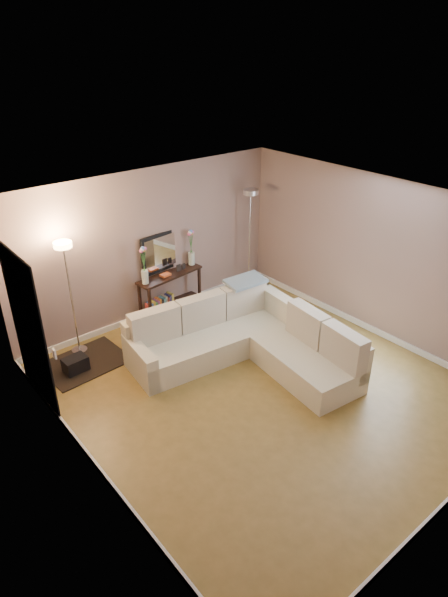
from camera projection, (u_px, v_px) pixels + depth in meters
floor at (260, 387)px, 7.09m from camera, size 5.00×5.50×0.01m
ceiling at (267, 210)px, 5.86m from camera, size 5.00×5.50×0.01m
wall_back at (150, 246)px, 8.35m from camera, size 5.00×0.02×2.60m
wall_left at (84, 383)px, 5.06m from camera, size 0.02×5.50×2.60m
wall_right at (378, 258)px, 7.88m from camera, size 0.02×5.50×2.60m
baseboard_back at (155, 311)px, 8.92m from camera, size 5.00×0.03×0.10m
baseboard_front at (439, 510)px, 5.20m from camera, size 5.00×0.03×0.10m
baseboard_left at (100, 470)px, 5.66m from camera, size 0.03×5.50×0.10m
baseboard_right at (367, 326)px, 8.46m from camera, size 0.03×5.50×0.10m
doorway at (29, 331)px, 6.33m from camera, size 0.02×1.20×2.20m
switch_plate at (54, 354)px, 5.71m from camera, size 0.02×0.08×0.12m
sectional_sofa at (244, 339)px, 7.56m from camera, size 2.67×2.76×0.91m
throw_blanket at (246, 281)px, 7.97m from camera, size 0.68×0.42×0.09m
console_table at (167, 293)px, 8.73m from camera, size 1.28×0.49×0.77m
leaning_mirror at (162, 252)px, 8.54m from camera, size 0.88×0.15×0.69m
table_decor at (171, 272)px, 8.57m from camera, size 0.53×0.14×0.12m
flower_vase_left at (144, 268)px, 8.14m from camera, size 0.15×0.13×0.66m
flower_vase_right at (191, 250)px, 8.82m from camera, size 0.15×0.13×0.66m
floor_lamp_lit at (68, 277)px, 7.28m from camera, size 0.28×0.28×1.84m
floor_lamp_unlit at (250, 220)px, 9.19m from camera, size 0.28×0.28×1.98m
charcoal_rug at (85, 362)px, 7.60m from camera, size 1.26×0.97×0.02m
black_bag at (75, 364)px, 7.36m from camera, size 0.35×0.26×0.22m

